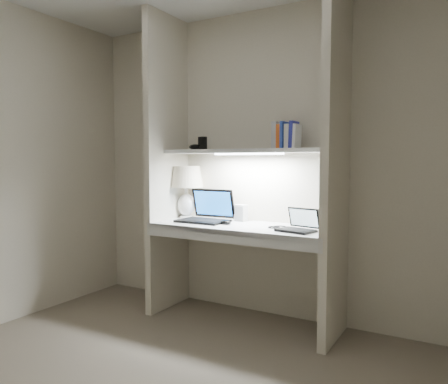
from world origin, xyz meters
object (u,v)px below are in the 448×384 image
Objects in this scene: table_lamp at (186,183)px; laptop_main at (207,214)px; speaker at (241,213)px; book_row at (286,136)px; laptop_netbook at (299,226)px.

laptop_main is (0.28, -0.10, -0.25)m from table_lamp.
speaker is (0.53, 0.04, -0.24)m from table_lamp.
laptop_main is 0.93m from book_row.
laptop_main reaches higher than laptop_netbook.
laptop_main is at bearing -174.03° from book_row.
table_lamp is at bearing -164.27° from speaker.
table_lamp reaches higher than speaker.
speaker is 0.67× the size of book_row.
laptop_main is 1.35× the size of laptop_netbook.
laptop_main is at bearing -20.02° from table_lamp.
laptop_main is 2.89× the size of speaker.
laptop_netbook is at bearing -7.31° from laptop_main.
book_row reaches higher than laptop_netbook.
laptop_netbook is (0.85, -0.11, -0.02)m from laptop_main.
laptop_netbook is 1.42× the size of book_row.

